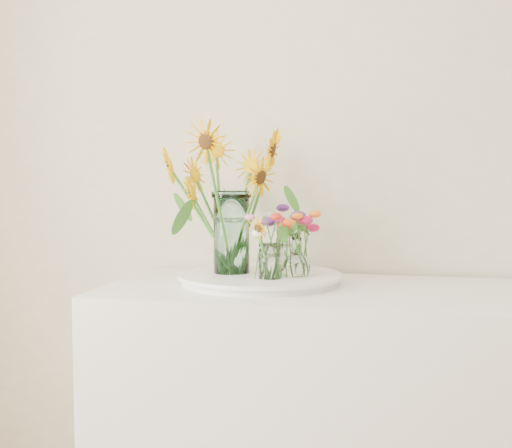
% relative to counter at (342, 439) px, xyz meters
% --- Properties ---
extents(counter, '(1.40, 0.60, 0.90)m').
position_rel_counter_xyz_m(counter, '(0.00, 0.00, 0.00)').
color(counter, white).
rests_on(counter, ground_plane).
extents(tray, '(0.47, 0.47, 0.02)m').
position_rel_counter_xyz_m(tray, '(-0.26, 0.04, 0.46)').
color(tray, white).
rests_on(tray, counter).
extents(mason_jar, '(0.13, 0.13, 0.26)m').
position_rel_counter_xyz_m(mason_jar, '(-0.34, 0.03, 0.60)').
color(mason_jar, '#9BD0C2').
rests_on(mason_jar, tray).
extents(sunflower_bouquet, '(0.75, 0.75, 0.48)m').
position_rel_counter_xyz_m(sunflower_bouquet, '(-0.34, 0.03, 0.71)').
color(sunflower_bouquet, '#EDAC04').
rests_on(sunflower_bouquet, tray).
extents(small_vase_a, '(0.07, 0.07, 0.11)m').
position_rel_counter_xyz_m(small_vase_a, '(-0.21, -0.05, 0.53)').
color(small_vase_a, white).
rests_on(small_vase_a, tray).
extents(wildflower_posy_a, '(0.18, 0.18, 0.20)m').
position_rel_counter_xyz_m(wildflower_posy_a, '(-0.21, -0.05, 0.57)').
color(wildflower_posy_a, orange).
rests_on(wildflower_posy_a, tray).
extents(small_vase_b, '(0.11, 0.11, 0.12)m').
position_rel_counter_xyz_m(small_vase_b, '(-0.14, 0.01, 0.54)').
color(small_vase_b, white).
rests_on(small_vase_b, tray).
extents(wildflower_posy_b, '(0.19, 0.19, 0.21)m').
position_rel_counter_xyz_m(wildflower_posy_b, '(-0.14, 0.01, 0.58)').
color(wildflower_posy_b, orange).
rests_on(wildflower_posy_b, tray).
extents(small_vase_c, '(0.09, 0.09, 0.12)m').
position_rel_counter_xyz_m(small_vase_c, '(-0.18, 0.12, 0.54)').
color(small_vase_c, white).
rests_on(small_vase_c, tray).
extents(wildflower_posy_c, '(0.21, 0.21, 0.21)m').
position_rel_counter_xyz_m(wildflower_posy_c, '(-0.18, 0.12, 0.58)').
color(wildflower_posy_c, orange).
rests_on(wildflower_posy_c, tray).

